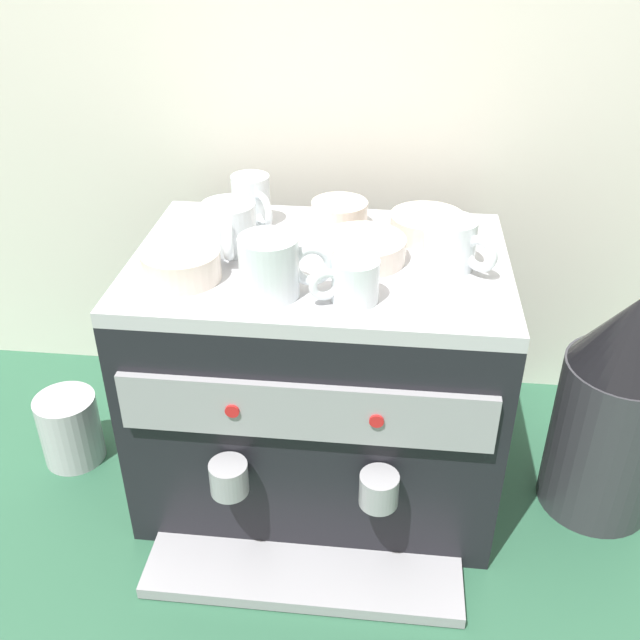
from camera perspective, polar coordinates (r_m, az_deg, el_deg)
name	(u,v)px	position (r m, az deg, el deg)	size (l,w,h in m)	color
ground_plane	(320,469)	(1.33, 0.00, -11.76)	(4.00, 4.00, 0.00)	#28563D
tiled_backsplash_wall	(339,142)	(1.35, 1.51, 13.95)	(2.80, 0.03, 1.01)	silver
espresso_machine	(320,376)	(1.19, -0.03, -4.48)	(0.56, 0.50, 0.43)	black
ceramic_cup_0	(252,202)	(1.17, -5.40, 9.33)	(0.08, 0.09, 0.08)	silver
ceramic_cup_1	(273,266)	(0.96, -3.77, 4.27)	(0.13, 0.08, 0.08)	silver
ceramic_cup_2	(353,281)	(0.95, 2.62, 3.14)	(0.09, 0.06, 0.06)	silver
ceramic_cup_3	(452,244)	(1.05, 10.47, 5.93)	(0.10, 0.09, 0.07)	silver
ceramic_cup_4	(229,228)	(1.10, -7.21, 7.29)	(0.08, 0.12, 0.07)	silver
ceramic_bowl_0	(427,226)	(1.15, 8.49, 7.40)	(0.12, 0.12, 0.04)	beige
ceramic_bowl_1	(339,215)	(1.18, 1.56, 8.36)	(0.09, 0.09, 0.04)	beige
ceramic_bowl_2	(363,251)	(1.06, 3.43, 5.49)	(0.13, 0.13, 0.04)	beige
ceramic_bowl_3	(181,265)	(1.03, -10.95, 4.28)	(0.11, 0.11, 0.04)	beige
coffee_grinder	(615,408)	(1.24, 22.41, -6.45)	(0.18, 0.18, 0.40)	#333338
milk_pitcher	(70,428)	(1.39, -19.23, -8.13)	(0.11, 0.11, 0.13)	#B7B7BC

